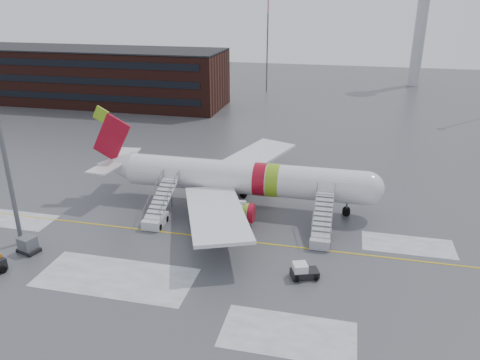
% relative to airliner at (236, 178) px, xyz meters
% --- Properties ---
extents(ground, '(260.00, 260.00, 0.00)m').
position_rel_airliner_xyz_m(ground, '(-0.81, -7.64, -3.42)').
color(ground, '#494C4F').
rests_on(ground, ground).
extents(airliner, '(35.03, 32.97, 11.18)m').
position_rel_airliner_xyz_m(airliner, '(0.00, 0.00, 0.00)').
color(airliner, silver).
rests_on(airliner, ground).
extents(airstair_fwd, '(2.05, 7.70, 3.48)m').
position_rel_airliner_xyz_m(airstair_fwd, '(10.55, -6.54, -2.35)').
color(airstair_fwd, '#ACAFB3').
rests_on(airstair_fwd, ground).
extents(airstair_aft, '(2.05, 7.70, 3.48)m').
position_rel_airliner_xyz_m(airstair_aft, '(-7.31, -6.54, -2.35)').
color(airstair_aft, silver).
rests_on(airstair_aft, ground).
extents(pushback_tug, '(2.74, 2.42, 1.39)m').
position_rel_airliner_xyz_m(pushback_tug, '(9.44, -13.81, -2.80)').
color(pushback_tug, black).
rests_on(pushback_tug, ground).
extents(uld_container, '(2.30, 1.93, 1.62)m').
position_rel_airliner_xyz_m(uld_container, '(-17.17, -15.47, -2.66)').
color(uld_container, black).
rests_on(uld_container, ground).
extents(terminal_building, '(62.00, 16.11, 12.30)m').
position_rel_airliner_xyz_m(terminal_building, '(-45.81, 47.35, 2.78)').
color(terminal_building, '#3F1E16').
rests_on(terminal_building, ground).
extents(control_tower, '(6.40, 6.40, 30.00)m').
position_rel_airliner_xyz_m(control_tower, '(29.19, 87.36, 15.33)').
color(control_tower, '#B2B5BA').
rests_on(control_tower, ground).
extents(light_mast_far_n, '(1.20, 1.20, 24.25)m').
position_rel_airliner_xyz_m(light_mast_far_n, '(-8.81, 70.36, 10.42)').
color(light_mast_far_n, '#595B60').
rests_on(light_mast_far_n, ground).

